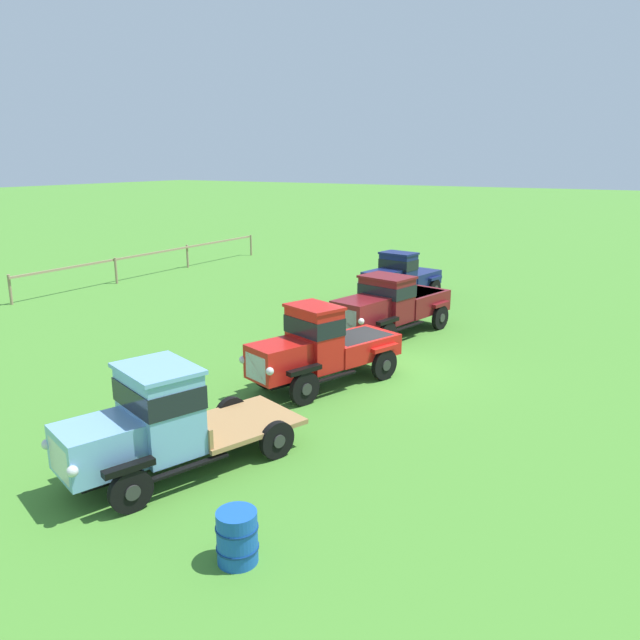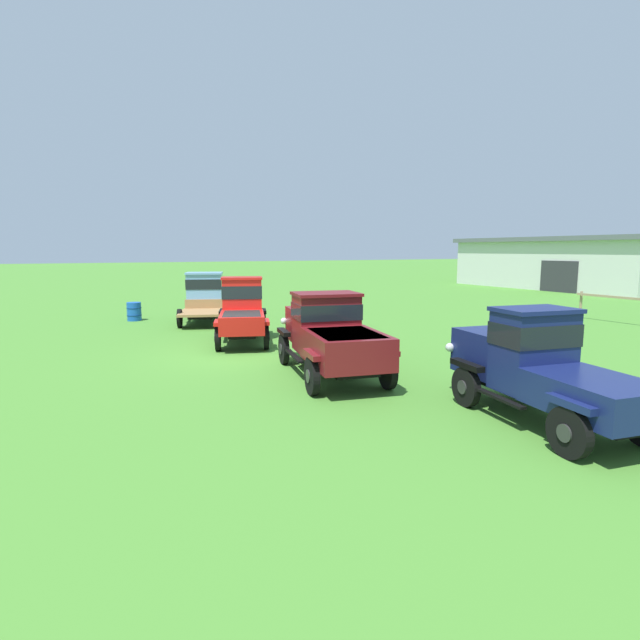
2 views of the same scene
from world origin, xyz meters
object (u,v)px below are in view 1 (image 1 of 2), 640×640
at_px(vintage_truck_midrow_center, 391,304).
at_px(vintage_truck_second_in_line, 321,347).
at_px(vintage_truck_far_side, 400,277).
at_px(vintage_truck_foreground_near, 156,421).
at_px(oil_drum_beside_row, 237,537).

bearing_deg(vintage_truck_midrow_center, vintage_truck_second_in_line, -174.77).
xyz_separation_m(vintage_truck_midrow_center, vintage_truck_far_side, (5.01, 1.86, -0.04)).
relative_size(vintage_truck_second_in_line, vintage_truck_midrow_center, 0.89).
relative_size(vintage_truck_midrow_center, vintage_truck_far_side, 1.15).
distance_m(vintage_truck_foreground_near, oil_drum_beside_row, 3.35).
distance_m(vintage_truck_foreground_near, vintage_truck_midrow_center, 11.51).
bearing_deg(vintage_truck_midrow_center, vintage_truck_far_side, 20.33).
height_order(vintage_truck_midrow_center, oil_drum_beside_row, vintage_truck_midrow_center).
xyz_separation_m(vintage_truck_foreground_near, vintage_truck_second_in_line, (5.92, -0.16, -0.04)).
relative_size(vintage_truck_foreground_near, vintage_truck_second_in_line, 1.08).
height_order(vintage_truck_far_side, oil_drum_beside_row, vintage_truck_far_side).
bearing_deg(vintage_truck_foreground_near, vintage_truck_second_in_line, -1.59).
xyz_separation_m(vintage_truck_second_in_line, oil_drum_beside_row, (-7.26, -2.82, -0.68)).
height_order(vintage_truck_second_in_line, vintage_truck_far_side, vintage_truck_second_in_line).
distance_m(vintage_truck_second_in_line, vintage_truck_far_side, 10.85).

